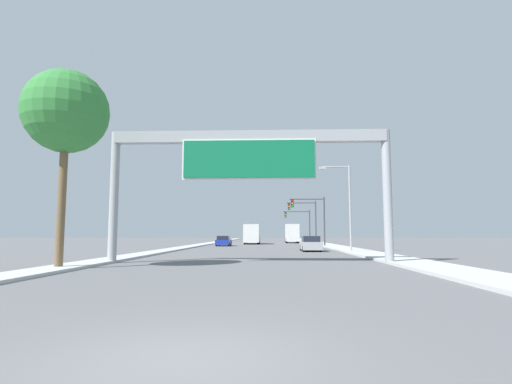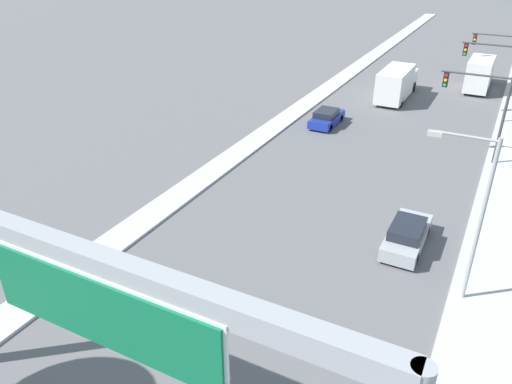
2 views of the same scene
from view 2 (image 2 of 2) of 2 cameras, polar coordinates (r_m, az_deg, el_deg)
name	(u,v)px [view 2 (image 2 of 2)]	position (r m, az deg, el deg)	size (l,w,h in m)	color
median_strip_left	(325,90)	(54.71, 7.92, 11.45)	(2.00, 120.00, 0.15)	#BCBCBC
sign_gantry	(106,307)	(14.54, -16.81, -12.50)	(16.93, 0.73, 7.94)	#9EA0A5
car_near_right	(327,118)	(44.54, 8.07, 8.41)	(1.87, 4.43, 1.40)	navy
car_near_center	(407,235)	(28.15, 16.85, -4.74)	(1.85, 4.78, 1.49)	#A5A8AD
truck_box_primary	(480,73)	(59.31, 24.21, 12.25)	(2.32, 7.35, 3.39)	red
truck_box_secondary	(397,83)	(53.07, 15.80, 11.91)	(2.47, 8.59, 3.19)	white
traffic_light_near_intersection	(484,103)	(39.10, 24.61, 9.28)	(4.72, 0.32, 6.64)	#3D3D3F
traffic_light_mid_block	(497,69)	(48.74, 25.84, 12.53)	(4.68, 0.32, 6.90)	#3D3D3F
traffic_light_far_intersection	(502,52)	(58.64, 26.30, 14.12)	(4.89, 0.32, 6.04)	#3D3D3F
street_lamp_right	(474,207)	(23.13, 23.64, -1.62)	(2.86, 0.28, 8.05)	#9EA0A5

